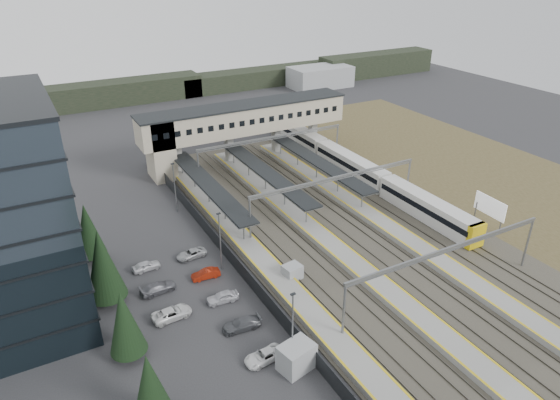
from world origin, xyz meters
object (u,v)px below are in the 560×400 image
relay_cabin_near (296,357)px  relay_cabin_far (292,273)px  train (352,166)px  billboard (490,207)px  footbridge (231,123)px

relay_cabin_near → relay_cabin_far: (6.95, 12.90, -0.38)m
relay_cabin_far → train: train is taller
relay_cabin_near → billboard: (38.77, 10.78, 1.71)m
relay_cabin_far → footbridge: footbridge is taller
footbridge → train: 23.51m
relay_cabin_far → billboard: billboard is taller
relay_cabin_near → relay_cabin_far: 14.65m
relay_cabin_far → train: size_ratio=0.04×
footbridge → train: (16.30, -15.85, -5.96)m
relay_cabin_near → train: size_ratio=0.07×
footbridge → billboard: footbridge is taller
relay_cabin_far → billboard: (31.82, -2.11, 2.09)m
relay_cabin_far → billboard: 31.95m
billboard → relay_cabin_near: bearing=-164.5°
relay_cabin_near → footbridge: size_ratio=0.09×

